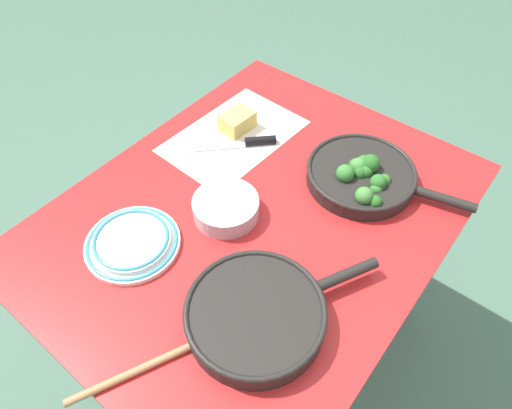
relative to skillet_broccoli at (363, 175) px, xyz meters
The scene contains 10 objects.
ground_plane 0.84m from the skillet_broccoli, 32.43° to the right, with size 14.00×14.00×0.00m, color #476B56.
dining_table_red 0.31m from the skillet_broccoli, 32.43° to the right, with size 1.05×0.83×0.76m.
skillet_broccoli is the anchor object (origin of this frame).
skillet_eggs 0.47m from the skillet_broccoli, ahead, with size 0.39×0.28×0.05m.
wooden_spoon 0.60m from the skillet_broccoli, ahead, with size 0.34×0.18×0.02m.
parchment_sheet 0.38m from the skillet_broccoli, 80.11° to the right, with size 0.39×0.27×0.00m.
grater_knife 0.33m from the skillet_broccoli, 77.18° to the right, with size 0.19×0.19×0.02m.
cheese_block 0.38m from the skillet_broccoli, 85.09° to the right, with size 0.10×0.07×0.05m.
dinner_plate_stack 0.58m from the skillet_broccoli, 31.55° to the right, with size 0.21×0.21×0.03m.
prep_bowl_steel 0.35m from the skillet_broccoli, 34.26° to the right, with size 0.16×0.16×0.05m.
Camera 1 is at (0.56, 0.44, 1.60)m, focal length 32.00 mm.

